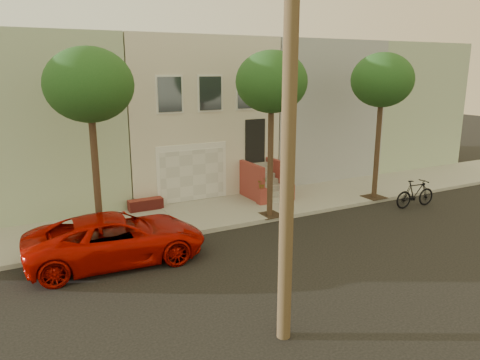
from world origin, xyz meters
TOP-DOWN VIEW (x-y plane):
  - ground at (0.00, 0.00)m, footprint 90.00×90.00m
  - sidewalk at (0.00, 5.35)m, footprint 40.00×3.70m
  - house_row at (0.00, 11.19)m, footprint 33.10×11.70m
  - tree_left at (-5.50, 3.90)m, footprint 2.70×2.57m
  - tree_mid at (1.00, 3.90)m, footprint 2.70×2.57m
  - tree_right at (6.50, 3.90)m, footprint 2.70×2.57m
  - pickup_truck at (-5.25, 2.61)m, footprint 5.50×2.79m
  - motorcycle at (7.29, 2.32)m, footprint 2.04×0.73m

SIDE VIEW (x-z plane):
  - ground at x=0.00m, z-range 0.00..0.00m
  - sidewalk at x=0.00m, z-range 0.00..0.15m
  - motorcycle at x=7.29m, z-range 0.00..1.20m
  - pickup_truck at x=-5.25m, z-range 0.00..1.49m
  - house_row at x=0.00m, z-range 0.14..7.14m
  - tree_left at x=-5.50m, z-range 2.11..8.41m
  - tree_mid at x=1.00m, z-range 2.11..8.41m
  - tree_right at x=6.50m, z-range 2.11..8.41m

